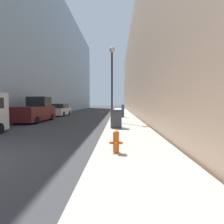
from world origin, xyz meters
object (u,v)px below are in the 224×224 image
at_px(parked_sedan_near, 61,110).
at_px(pedestrian_on_sidewalk, 123,110).
at_px(lamppost, 112,72).
at_px(fire_hydrant, 116,141).
at_px(trash_bin, 116,119).
at_px(pickup_truck, 36,111).

xyz_separation_m(parked_sedan_near, pedestrian_on_sidewalk, (8.51, -4.31, 0.18)).
bearing_deg(pedestrian_on_sidewalk, lamppost, -103.67).
height_order(fire_hydrant, pedestrian_on_sidewalk, pedestrian_on_sidewalk).
bearing_deg(trash_bin, parked_sedan_near, 122.08).
height_order(parked_sedan_near, pedestrian_on_sidewalk, pedestrian_on_sidewalk).
relative_size(fire_hydrant, lamppost, 0.12).
distance_m(fire_hydrant, pedestrian_on_sidewalk, 13.90).
bearing_deg(pickup_truck, trash_bin, -32.56).
distance_m(pickup_truck, parked_sedan_near, 7.54).
xyz_separation_m(trash_bin, pickup_truck, (-7.72, 4.93, 0.23)).
xyz_separation_m(trash_bin, pedestrian_on_sidewalk, (0.69, 8.16, 0.19)).
distance_m(fire_hydrant, pickup_truck, 13.19).
bearing_deg(lamppost, parked_sedan_near, 130.25).
bearing_deg(parked_sedan_near, fire_hydrant, -66.62).
relative_size(fire_hydrant, pickup_truck, 0.14).
relative_size(trash_bin, pickup_truck, 0.22).
bearing_deg(fire_hydrant, lamppost, 92.67).
distance_m(fire_hydrant, trash_bin, 5.72).
relative_size(lamppost, parked_sedan_near, 1.40).
relative_size(pickup_truck, pedestrian_on_sidewalk, 3.38).
relative_size(parked_sedan_near, pedestrian_on_sidewalk, 2.90).
height_order(trash_bin, parked_sedan_near, parked_sedan_near).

